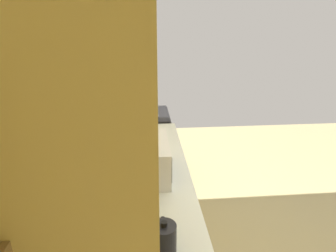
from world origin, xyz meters
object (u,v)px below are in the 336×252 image
(bowl, at_px, (154,142))
(microwave, at_px, (146,158))
(oven_range, at_px, (147,145))
(kettle, at_px, (164,238))

(bowl, bearing_deg, microwave, 171.70)
(microwave, height_order, bowl, microwave)
(oven_range, bearing_deg, microwave, 179.74)
(microwave, xyz_separation_m, kettle, (-0.81, -0.08, -0.06))
(microwave, xyz_separation_m, bowl, (0.55, -0.08, -0.11))
(kettle, bearing_deg, bowl, 0.00)
(microwave, distance_m, kettle, 0.81)
(oven_range, relative_size, bowl, 8.98)
(oven_range, xyz_separation_m, kettle, (-2.31, -0.07, 0.53))
(oven_range, bearing_deg, bowl, -175.54)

